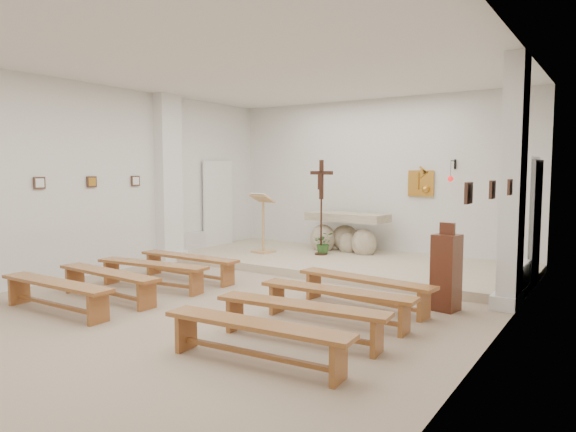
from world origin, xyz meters
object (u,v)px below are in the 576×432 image
Objects in this scene: bench_right_second at (336,298)px; bench_left_fourth at (56,289)px; bench_right_front at (365,285)px; bench_left_second at (152,269)px; crucifix_stand at (321,200)px; bench_left_front at (189,262)px; bench_right_third at (301,313)px; bench_right_fourth at (256,333)px; bench_left_third at (108,278)px; altar at (346,235)px; donation_pedestal at (446,272)px; lectern at (263,223)px.

bench_left_fourth is at bearing -155.20° from bench_right_second.
bench_right_front and bench_left_second have the same top height.
bench_left_fourth is (-1.04, -5.39, -0.98)m from crucifix_stand.
bench_left_front is 1.00× the size of bench_left_fourth.
bench_right_second is 0.84m from bench_right_third.
bench_left_fourth is (-3.38, -0.84, 0.00)m from bench_right_third.
bench_right_fourth is (3.38, -2.52, 0.00)m from bench_left_front.
altar is at bearing 79.48° from bench_left_third.
altar is at bearing 67.42° from bench_left_second.
bench_right_third is 1.01× the size of bench_left_fourth.
bench_right_third and bench_right_fourth have the same top height.
bench_right_fourth is at bearing -10.93° from bench_left_third.
donation_pedestal is 1.13m from bench_right_front.
crucifix_stand is 0.96× the size of bench_left_fourth.
lectern is at bearing 121.50° from bench_right_fourth.
bench_left_front and bench_left_second have the same top height.
bench_right_second and bench_right_fourth have the same top height.
bench_left_third is 1.01× the size of bench_left_fourth.
lectern is at bearing 152.52° from bench_right_front.
crucifix_stand is 4.14m from donation_pedestal.
crucifix_stand reaches higher than bench_right_front.
bench_left_front is (-4.36, -0.52, -0.21)m from donation_pedestal.
bench_left_second is (0.00, -0.84, 0.00)m from bench_left_front.
bench_left_front is 0.84m from bench_left_second.
bench_left_front and bench_right_second have the same top height.
bench_right_third is (0.00, -0.84, 0.00)m from bench_right_second.
bench_right_fourth is at bearing -53.08° from crucifix_stand.
bench_right_third is (3.38, -0.84, 0.00)m from bench_left_second.
bench_right_second and bench_left_fourth have the same top height.
donation_pedestal is 0.59× the size of bench_left_fourth.
donation_pedestal reaches higher than bench_left_second.
lectern reaches higher than bench_right_second.
bench_right_front is 1.01× the size of bench_left_fourth.
donation_pedestal is 0.58× the size of bench_right_fourth.
bench_right_second is (3.52, -3.25, -0.46)m from lectern.
bench_left_second is 1.00× the size of bench_left_third.
bench_left_fourth is (-4.36, -3.05, -0.21)m from donation_pedestal.
bench_right_third is (3.52, -4.09, -0.46)m from lectern.
bench_left_second is 3.38m from bench_right_second.
altar is 0.88× the size of bench_right_front.
lectern reaches higher than bench_left_front.
crucifix_stand is at bearing 120.56° from bench_right_second.
donation_pedestal reaches higher than bench_left_third.
lectern is at bearing -137.13° from altar.
bench_right_second is (-0.98, -1.36, -0.21)m from donation_pedestal.
crucifix_stand reaches higher than bench_left_front.
donation_pedestal is at bearing 52.65° from bench_right_second.
lectern is 0.63× the size of bench_left_third.
altar reaches higher than bench_left_front.
crucifix_stand is 0.96× the size of bench_right_third.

